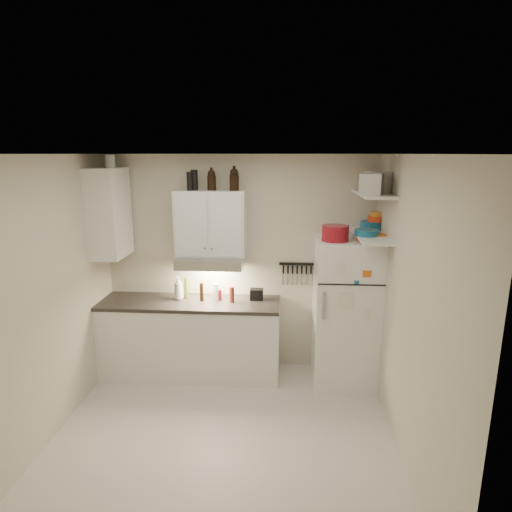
{
  "coord_description": "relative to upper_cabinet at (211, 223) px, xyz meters",
  "views": [
    {
      "loc": [
        0.55,
        -3.48,
        2.6
      ],
      "look_at": [
        0.25,
        0.9,
        1.55
      ],
      "focal_mm": 30.0,
      "sensor_mm": 36.0,
      "label": 1
    }
  ],
  "objects": [
    {
      "name": "base_cabinet",
      "position": [
        -0.25,
        -0.14,
        -1.39
      ],
      "size": [
        2.1,
        0.6,
        0.88
      ],
      "primitive_type": "cube",
      "color": "white",
      "rests_on": "floor"
    },
    {
      "name": "range_hood",
      "position": [
        0.0,
        -0.06,
        -0.44
      ],
      "size": [
        0.76,
        0.46,
        0.12
      ],
      "primitive_type": "cube",
      "color": "silver",
      "rests_on": "back_wall"
    },
    {
      "name": "right_wall",
      "position": [
        1.91,
        -1.33,
        -0.53
      ],
      "size": [
        0.02,
        3.0,
        2.6
      ],
      "primitive_type": "cube",
      "color": "beige",
      "rests_on": "ground"
    },
    {
      "name": "vinegar_bottle",
      "position": [
        -0.11,
        -0.11,
        -0.79
      ],
      "size": [
        0.05,
        0.05,
        0.22
      ],
      "primitive_type": "cylinder",
      "rotation": [
        0.0,
        0.0,
        -0.04
      ],
      "color": "black",
      "rests_on": "countertop"
    },
    {
      "name": "fridge",
      "position": [
        1.55,
        -0.18,
        -0.98
      ],
      "size": [
        0.7,
        0.68,
        1.7
      ],
      "primitive_type": "cube",
      "color": "white",
      "rests_on": "floor"
    },
    {
      "name": "clear_bottle",
      "position": [
        0.05,
        -0.09,
        -0.8
      ],
      "size": [
        0.08,
        0.08,
        0.21
      ],
      "primitive_type": "cylinder",
      "rotation": [
        0.0,
        0.0,
        -0.22
      ],
      "color": "silver",
      "rests_on": "countertop"
    },
    {
      "name": "tin_b",
      "position": [
        1.67,
        -0.61,
        0.49
      ],
      "size": [
        0.26,
        0.26,
        0.2
      ],
      "primitive_type": "cube",
      "rotation": [
        0.0,
        0.0,
        -0.35
      ],
      "color": "#AAAAAD",
      "rests_on": "shelf_hi"
    },
    {
      "name": "pepper_mill",
      "position": [
        0.25,
        -0.13,
        -0.81
      ],
      "size": [
        0.07,
        0.07,
        0.19
      ],
      "primitive_type": "cylinder",
      "rotation": [
        0.0,
        0.0,
        0.34
      ],
      "color": "brown",
      "rests_on": "countertop"
    },
    {
      "name": "bowl_teal",
      "position": [
        1.81,
        -0.04,
        -0.0
      ],
      "size": [
        0.24,
        0.24,
        0.1
      ],
      "primitive_type": "cylinder",
      "color": "#165879",
      "rests_on": "shelf_lo"
    },
    {
      "name": "growler_a",
      "position": [
        0.02,
        -0.01,
        0.49
      ],
      "size": [
        0.12,
        0.12,
        0.23
      ],
      "primitive_type": null,
      "rotation": [
        0.0,
        0.0,
        0.29
      ],
      "color": "black",
      "rests_on": "upper_cabinet"
    },
    {
      "name": "growler_b",
      "position": [
        0.28,
        -0.03,
        0.5
      ],
      "size": [
        0.11,
        0.11,
        0.25
      ],
      "primitive_type": null,
      "rotation": [
        0.0,
        0.0,
        -0.05
      ],
      "color": "black",
      "rests_on": "upper_cabinet"
    },
    {
      "name": "back_wall",
      "position": [
        0.3,
        0.18,
        -0.53
      ],
      "size": [
        3.2,
        0.02,
        2.6
      ],
      "primitive_type": "cube",
      "color": "beige",
      "rests_on": "ground"
    },
    {
      "name": "dutch_oven",
      "position": [
        1.38,
        -0.31,
        -0.04
      ],
      "size": [
        0.31,
        0.31,
        0.17
      ],
      "primitive_type": "cylinder",
      "rotation": [
        0.0,
        0.0,
        0.08
      ],
      "color": "maroon",
      "rests_on": "fridge"
    },
    {
      "name": "spice_jar",
      "position": [
        1.63,
        -0.23,
        -0.08
      ],
      "size": [
        0.07,
        0.07,
        0.1
      ],
      "primitive_type": "cylinder",
      "rotation": [
        0.0,
        0.0,
        -0.35
      ],
      "color": "silver",
      "rests_on": "fridge"
    },
    {
      "name": "upper_cabinet",
      "position": [
        0.0,
        0.0,
        0.0
      ],
      "size": [
        0.8,
        0.33,
        0.75
      ],
      "primitive_type": "cube",
      "color": "white",
      "rests_on": "back_wall"
    },
    {
      "name": "plates",
      "position": [
        1.7,
        -0.37,
        -0.02
      ],
      "size": [
        0.32,
        0.32,
        0.06
      ],
      "primitive_type": "cylinder",
      "rotation": [
        0.0,
        0.0,
        0.34
      ],
      "color": "#165879",
      "rests_on": "shelf_lo"
    },
    {
      "name": "shelf_lo",
      "position": [
        1.75,
        -0.31,
        -0.07
      ],
      "size": [
        0.3,
        0.95,
        0.03
      ],
      "primitive_type": "cube",
      "color": "white",
      "rests_on": "right_wall"
    },
    {
      "name": "countertop",
      "position": [
        -0.25,
        -0.14,
        -0.93
      ],
      "size": [
        2.1,
        0.62,
        0.04
      ],
      "primitive_type": "cube",
      "color": "#2B2825",
      "rests_on": "base_cabinet"
    },
    {
      "name": "side_cabinet",
      "position": [
        -1.14,
        -0.14,
        0.12
      ],
      "size": [
        0.33,
        0.55,
        1.0
      ],
      "primitive_type": "cube",
      "color": "white",
      "rests_on": "left_wall"
    },
    {
      "name": "bowl_yellow",
      "position": [
        1.86,
        -0.04,
        0.13
      ],
      "size": [
        0.15,
        0.15,
        0.05
      ],
      "primitive_type": "cylinder",
      "color": "#C27F22",
      "rests_on": "bowl_orange"
    },
    {
      "name": "stock_pot",
      "position": [
        1.81,
        -0.02,
        0.48
      ],
      "size": [
        0.3,
        0.3,
        0.19
      ],
      "primitive_type": "cylinder",
      "rotation": [
        0.0,
        0.0,
        0.16
      ],
      "color": "silver",
      "rests_on": "shelf_hi"
    },
    {
      "name": "oil_bottle",
      "position": [
        -0.31,
        -0.02,
        -0.78
      ],
      "size": [
        0.06,
        0.06,
        0.25
      ],
      "primitive_type": "cylinder",
      "rotation": [
        0.0,
        0.0,
        0.27
      ],
      "color": "#555B16",
      "rests_on": "countertop"
    },
    {
      "name": "thermos_a",
      "position": [
        -0.17,
        -0.02,
        0.49
      ],
      "size": [
        0.08,
        0.08,
        0.23
      ],
      "primitive_type": "cylinder",
      "rotation": [
        0.0,
        0.0,
        0.02
      ],
      "color": "black",
      "rests_on": "upper_cabinet"
    },
    {
      "name": "thermos_b",
      "position": [
        -0.21,
        -0.05,
        0.48
      ],
      "size": [
        0.08,
        0.08,
        0.21
      ],
      "primitive_type": "cylinder",
      "rotation": [
        0.0,
        0.0,
        0.09
      ],
      "color": "black",
      "rests_on": "upper_cabinet"
    },
    {
      "name": "ceiling",
      "position": [
        0.3,
        -1.33,
        0.78
      ],
      "size": [
        3.2,
        3.0,
        0.02
      ],
      "primitive_type": "cube",
      "color": "white",
      "rests_on": "ground"
    },
    {
      "name": "caddy",
      "position": [
        0.53,
        -0.02,
        -0.84
      ],
      "size": [
        0.15,
        0.11,
        0.13
      ],
      "primitive_type": "cube",
      "rotation": [
        0.0,
        0.0,
        -0.01
      ],
      "color": "black",
      "rests_on": "countertop"
    },
    {
      "name": "floor",
      "position": [
        0.3,
        -1.33,
        -1.84
      ],
      "size": [
        3.2,
        3.0,
        0.02
      ],
      "primitive_type": "cube",
      "color": "beige",
      "rests_on": "ground"
    },
    {
      "name": "soap_bottle",
      "position": [
        -0.39,
        -0.08,
        -0.75
      ],
      "size": [
        0.13,
        0.13,
        0.32
      ],
      "primitive_type": "imported",
      "rotation": [
        0.0,
        0.0,
        -0.04
      ],
      "color": "white",
      "rests_on": "countertop"
    },
    {
      "name": "bowl_orange",
      "position": [
        1.86,
        -0.04,
        0.08
      ],
      "size": [
        0.19,
        0.19,
        0.06
      ],
      "primitive_type": "cylinder",
      "color": "red",
      "rests_on": "bowl_teal"
    },
    {
      "name": "book_stack",
      "position": [
        1.75,
        -0.31,
        -0.08
      ],
      "size": [
        0.3,
        0.33,
        0.09
      ],
      "primitive_type": "cube",
      "rotation": [
        0.0,
        0.0,
        0.34
      ],
      "color": "orange",
      "rests_on": "fridge"
    },
    {
      "name": "left_wall",
      "position": [
        -1.31,
        -1.33,
        -0.53
      ],
      "size": [
        0.02,
        3.0,
        2.6
      ],
      "primitive_type": "cube",
      "color": "beige",
      "rests_on": "ground"
    },
    {
      "name": "side_jar",
      "position": [
        -1.07,
        -0.15,
        0.7
      ],
      "size": [
        0.13,
        0.13,
        0.14
      ],
      "primitive_type": "cylinder",
      "rotation": [
        0.0,
        0.0,
        0.24
      ],
      "color": "silver",
      "rests_on": "side_cabinet"
    },
    {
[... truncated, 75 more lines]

